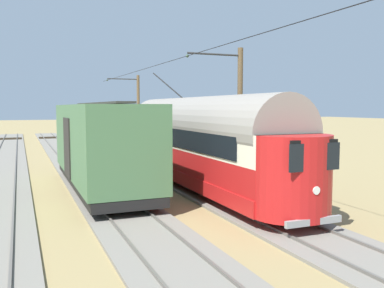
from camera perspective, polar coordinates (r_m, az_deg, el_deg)
The scene contains 9 objects.
ground_plane at distance 23.57m, azimuth -13.88°, elevation -4.45°, with size 220.00×220.00×0.00m, color #937F51.
track_streetcar_siding at distance 24.88m, azimuth -3.91°, elevation -3.70°, with size 2.80×80.00×0.18m.
track_adjacent_siding at distance 23.87m, azimuth -14.00°, elevation -4.21°, with size 2.80×80.00×0.18m.
track_third_siding at distance 23.65m, azimuth -24.63°, elevation -4.60°, with size 2.80×80.00×0.18m.
vintage_streetcar at distance 19.71m, azimuth 0.93°, elevation 0.47°, with size 2.65×16.99×5.77m.
coach_adjacent at distance 19.45m, azimuth -12.31°, elevation 0.02°, with size 2.96×11.20×3.85m.
catenary_pole_foreground at distance 41.18m, azimuth -7.43°, elevation 4.72°, with size 3.19×0.28×6.89m.
catenary_pole_mid_near at distance 22.20m, azimuth 6.29°, elevation 4.48°, with size 3.19×0.28×6.89m.
overhead_wire_run at distance 13.10m, azimuth 15.41°, elevation 15.94°, with size 2.98×64.90×0.18m.
Camera 1 is at (3.38, 23.01, 3.83)m, focal length 39.29 mm.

